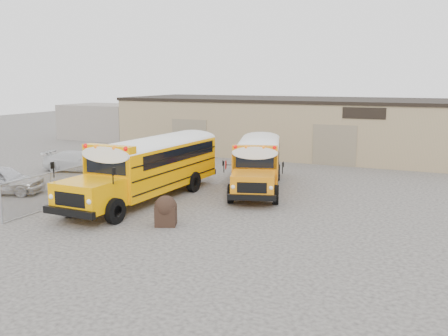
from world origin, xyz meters
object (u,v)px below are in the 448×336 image
at_px(tarp_bundle, 166,210).
at_px(car_silver, 1,180).
at_px(car_dark, 156,153).
at_px(school_bus_right, 262,146).
at_px(school_bus_left, 210,147).
at_px(car_white, 78,161).

relative_size(tarp_bundle, car_silver, 0.28).
bearing_deg(tarp_bundle, car_dark, 123.48).
height_order(school_bus_right, car_silver, school_bus_right).
relative_size(school_bus_right, car_silver, 2.16).
bearing_deg(car_silver, school_bus_right, -59.15).
bearing_deg(school_bus_left, tarp_bundle, -73.72).
bearing_deg(car_silver, car_white, -14.91).
height_order(school_bus_left, car_silver, school_bus_left).
xyz_separation_m(school_bus_left, car_silver, (-8.31, -9.34, -1.11)).
xyz_separation_m(school_bus_right, tarp_bundle, (0.95, -14.71, -0.99)).
xyz_separation_m(school_bus_right, car_dark, (-8.22, -0.85, -0.90)).
xyz_separation_m(tarp_bundle, car_silver, (-11.46, 1.47, 0.12)).
relative_size(school_bus_right, car_white, 2.11).
relative_size(tarp_bundle, car_dark, 0.29).
bearing_deg(school_bus_right, school_bus_left, -119.39).
bearing_deg(school_bus_left, car_white, -166.76).
xyz_separation_m(school_bus_left, school_bus_right, (2.20, 3.91, -0.24)).
bearing_deg(car_silver, car_dark, -31.18).
distance_m(school_bus_right, car_silver, 16.93).
bearing_deg(tarp_bundle, school_bus_left, 106.28).
bearing_deg(school_bus_right, car_silver, -128.42).
distance_m(school_bus_left, school_bus_right, 4.49).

